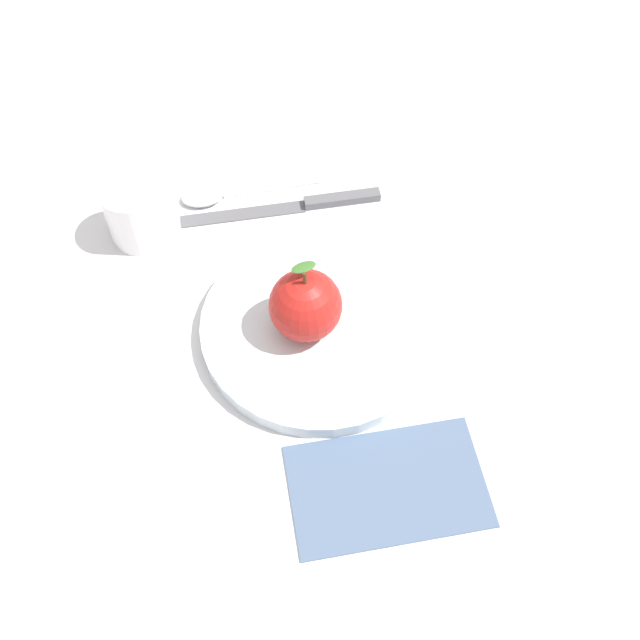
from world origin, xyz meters
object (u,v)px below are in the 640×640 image
apple (307,305)px  dinner_plate (320,325)px  cup (135,210)px  knife (300,205)px  linen_napkin (387,485)px  spoon (217,194)px

apple → dinner_plate: bearing=-69.2°
cup → knife: size_ratio=0.30×
dinner_plate → knife: (0.17, 0.00, -0.01)m
apple → cup: apple is taller
dinner_plate → cup: cup is taller
apple → knife: (0.18, -0.01, -0.05)m
knife → linen_napkin: size_ratio=1.34×
dinner_plate → cup: (0.15, 0.18, 0.03)m
cup → spoon: 0.10m
knife → spoon: size_ratio=1.40×
apple → linen_napkin: 0.18m
dinner_plate → linen_napkin: dinner_plate is taller
linen_napkin → cup: bearing=35.2°
apple → cup: size_ratio=1.23×
spoon → knife: bearing=-105.1°
dinner_plate → linen_napkin: (-0.17, -0.04, -0.01)m
cup → linen_napkin: 0.39m
dinner_plate → apple: size_ratio=2.83×
cup → dinner_plate: bearing=-129.2°
dinner_plate → apple: apple is taller
dinner_plate → knife: size_ratio=1.04×
dinner_plate → apple: (-0.00, 0.01, 0.04)m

